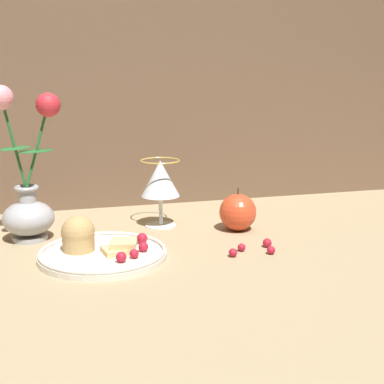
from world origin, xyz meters
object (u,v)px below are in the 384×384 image
at_px(vase, 28,194).
at_px(plate_with_pastries, 98,248).
at_px(apple_beside_vase, 238,212).
at_px(wine_glass, 160,181).

height_order(vase, plate_with_pastries, vase).
bearing_deg(apple_beside_vase, vase, 173.87).
distance_m(vase, apple_beside_vase, 0.41).
bearing_deg(apple_beside_vase, wine_glass, 152.91).
bearing_deg(vase, plate_with_pastries, -49.86).
height_order(plate_with_pastries, wine_glass, wine_glass).
bearing_deg(plate_with_pastries, apple_beside_vase, 17.40).
distance_m(wine_glass, apple_beside_vase, 0.17).
relative_size(plate_with_pastries, apple_beside_vase, 2.54).
bearing_deg(vase, wine_glass, 6.51).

